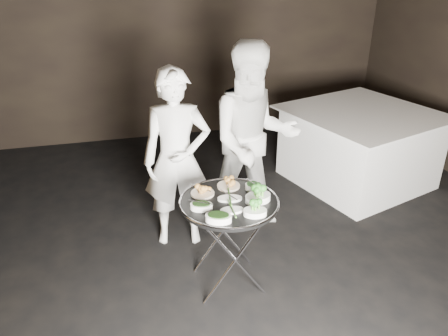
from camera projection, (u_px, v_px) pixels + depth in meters
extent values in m
cube|color=black|center=(246.00, 295.00, 3.42)|extent=(6.00, 7.00, 0.05)
cube|color=black|center=(172.00, 28.00, 5.82)|extent=(6.00, 0.05, 3.00)
cylinder|color=silver|center=(235.00, 260.00, 3.20)|extent=(0.50, 0.02, 0.73)
cylinder|color=silver|center=(235.00, 260.00, 3.20)|extent=(0.50, 0.02, 0.73)
cylinder|color=silver|center=(223.00, 231.00, 3.53)|extent=(0.50, 0.02, 0.73)
cylinder|color=silver|center=(223.00, 231.00, 3.53)|extent=(0.50, 0.02, 0.73)
cylinder|color=silver|center=(201.00, 211.00, 3.17)|extent=(0.02, 0.42, 0.02)
cylinder|color=silver|center=(256.00, 203.00, 3.26)|extent=(0.02, 0.42, 0.02)
cylinder|color=black|center=(229.00, 203.00, 3.20)|extent=(0.72, 0.72, 0.03)
torus|color=silver|center=(229.00, 201.00, 3.19)|extent=(0.74, 0.74, 0.02)
cylinder|color=beige|center=(203.00, 193.00, 3.28)|extent=(0.18, 0.18, 0.02)
cylinder|color=beige|center=(228.00, 186.00, 3.39)|extent=(0.18, 0.18, 0.02)
cylinder|color=white|center=(253.00, 187.00, 3.35)|extent=(0.11, 0.11, 0.04)
cylinder|color=silver|center=(200.00, 188.00, 3.27)|extent=(0.13, 0.15, 0.01)
cylinder|color=silver|center=(228.00, 181.00, 3.37)|extent=(0.06, 0.18, 0.01)
cylinder|color=silver|center=(254.00, 183.00, 3.34)|extent=(0.07, 0.18, 0.01)
cylinder|color=silver|center=(201.00, 202.00, 3.08)|extent=(0.17, 0.11, 0.01)
cylinder|color=silver|center=(260.00, 195.00, 3.18)|extent=(0.11, 0.16, 0.01)
cylinder|color=silver|center=(229.00, 195.00, 3.18)|extent=(0.09, 0.18, 0.01)
imported|color=white|center=(177.00, 160.00, 3.73)|extent=(0.63, 0.46, 1.59)
imported|color=white|center=(254.00, 140.00, 3.92)|extent=(0.89, 0.71, 1.76)
cube|color=white|center=(359.00, 148.00, 4.94)|extent=(1.30, 1.30, 0.81)
cube|color=white|center=(364.00, 113.00, 4.76)|extent=(1.47, 1.47, 0.02)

